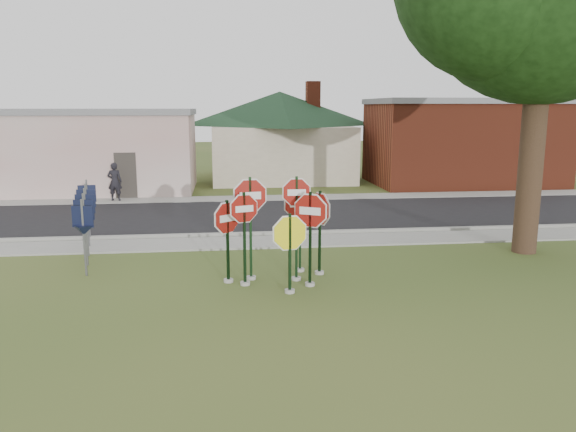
{
  "coord_description": "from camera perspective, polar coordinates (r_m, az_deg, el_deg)",
  "views": [
    {
      "loc": [
        -1.43,
        -11.94,
        4.27
      ],
      "look_at": [
        0.18,
        2.0,
        1.55
      ],
      "focal_mm": 35.0,
      "sensor_mm": 36.0,
      "label": 1
    }
  ],
  "objects": [
    {
      "name": "bg_tree_right",
      "position": [
        44.61,
        25.65,
        11.61
      ],
      "size": [
        5.6,
        5.6,
        8.4
      ],
      "color": "#301F15",
      "rests_on": "ground"
    },
    {
      "name": "stop_sign_right",
      "position": [
        13.39,
        2.28,
        -0.96
      ],
      "size": [
        1.02,
        0.56,
        2.43
      ],
      "color": "#9E9A93",
      "rests_on": "ground"
    },
    {
      "name": "route_sign_row",
      "position": [
        17.18,
        -19.85,
        0.1
      ],
      "size": [
        1.43,
        4.63,
        2.0
      ],
      "color": "#59595E",
      "rests_on": "ground"
    },
    {
      "name": "building_house",
      "position": [
        34.11,
        -0.83,
        9.93
      ],
      "size": [
        11.6,
        11.6,
        6.2
      ],
      "color": "beige",
      "rests_on": "ground"
    },
    {
      "name": "road",
      "position": [
        22.39,
        -2.82,
        0.02
      ],
      "size": [
        60.0,
        7.0,
        0.04
      ],
      "primitive_type": "cube",
      "color": "black",
      "rests_on": "ground"
    },
    {
      "name": "pedestrian",
      "position": [
        26.88,
        -17.18,
        3.36
      ],
      "size": [
        0.67,
        0.47,
        1.75
      ],
      "primitive_type": "imported",
      "rotation": [
        0.0,
        0.0,
        3.07
      ],
      "color": "black",
      "rests_on": "sidewalk_far"
    },
    {
      "name": "building_brick",
      "position": [
        33.32,
        17.32,
        7.28
      ],
      "size": [
        10.2,
        6.2,
        4.75
      ],
      "color": "maroon",
      "rests_on": "ground"
    },
    {
      "name": "stop_sign_back_right",
      "position": [
        14.59,
        1.24,
        -0.02
      ],
      "size": [
        1.17,
        0.24,
        2.41
      ],
      "color": "#9E9A93",
      "rests_on": "ground"
    },
    {
      "name": "ground",
      "position": [
        12.76,
        0.22,
        -8.58
      ],
      "size": [
        120.0,
        120.0,
        0.0
      ],
      "primitive_type": "plane",
      "color": "#38511E",
      "rests_on": "ground"
    },
    {
      "name": "stop_sign_yellow",
      "position": [
        12.94,
        0.18,
        -2.87
      ],
      "size": [
        1.13,
        0.26,
        2.01
      ],
      "color": "#9E9A93",
      "rests_on": "ground"
    },
    {
      "name": "stop_sign_left",
      "position": [
        13.49,
        -4.46,
        -1.15
      ],
      "size": [
        0.93,
        0.32,
        2.39
      ],
      "color": "#9E9A93",
      "rests_on": "ground"
    },
    {
      "name": "stop_sign_far_right",
      "position": [
        14.37,
        3.26,
        -0.49
      ],
      "size": [
        0.49,
        1.07,
        2.32
      ],
      "color": "#9E9A93",
      "rests_on": "ground"
    },
    {
      "name": "stop_sign_back_left",
      "position": [
        13.88,
        -3.85,
        0.38
      ],
      "size": [
        1.15,
        0.24,
        2.72
      ],
      "color": "#9E9A93",
      "rests_on": "ground"
    },
    {
      "name": "stop_sign_center",
      "position": [
        13.79,
        0.87,
        0.13
      ],
      "size": [
        0.98,
        0.24,
        2.72
      ],
      "color": "#9E9A93",
      "rests_on": "ground"
    },
    {
      "name": "stop_sign_far_left",
      "position": [
        13.78,
        -6.17,
        -1.5
      ],
      "size": [
        0.85,
        0.72,
        2.18
      ],
      "color": "#9E9A93",
      "rests_on": "ground"
    },
    {
      "name": "sidewalk_near",
      "position": [
        18.0,
        -1.86,
        -2.65
      ],
      "size": [
        60.0,
        1.6,
        0.06
      ],
      "primitive_type": "cube",
      "color": "gray",
      "rests_on": "ground"
    },
    {
      "name": "curb",
      "position": [
        18.96,
        -2.11,
        -1.83
      ],
      "size": [
        60.0,
        0.2,
        0.14
      ],
      "primitive_type": "cube",
      "color": "gray",
      "rests_on": "ground"
    },
    {
      "name": "building_stucco",
      "position": [
        30.95,
        -20.87,
        6.33
      ],
      "size": [
        12.2,
        6.2,
        4.2
      ],
      "color": "beige",
      "rests_on": "ground"
    },
    {
      "name": "sidewalk_far",
      "position": [
        26.61,
        -3.44,
        1.79
      ],
      "size": [
        60.0,
        1.6,
        0.06
      ],
      "primitive_type": "cube",
      "color": "gray",
      "rests_on": "ground"
    }
  ]
}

